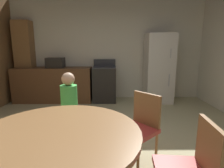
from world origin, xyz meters
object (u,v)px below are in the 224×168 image
at_px(oven_range, 104,84).
at_px(dining_table, 59,149).
at_px(person_child, 70,110).
at_px(refrigerator, 159,69).
at_px(microwave, 55,63).
at_px(chair_northeast, 140,125).
at_px(chair_east, 191,168).

bearing_deg(oven_range, dining_table, -94.28).
xyz_separation_m(dining_table, person_child, (-0.14, 1.00, -0.03)).
bearing_deg(refrigerator, microwave, 178.93).
bearing_deg(dining_table, chair_northeast, 41.90).
distance_m(refrigerator, dining_table, 3.72).
height_order(dining_table, chair_northeast, chair_northeast).
distance_m(dining_table, chair_east, 1.04).
xyz_separation_m(dining_table, chair_east, (1.03, -0.09, -0.11)).
relative_size(oven_range, microwave, 2.50).
xyz_separation_m(oven_range, chair_northeast, (0.52, -2.67, 0.03)).
xyz_separation_m(microwave, person_child, (0.88, -2.36, -0.45)).
relative_size(refrigerator, microwave, 4.00).
distance_m(oven_range, refrigerator, 1.48).
distance_m(microwave, chair_northeast, 3.26).
height_order(refrigerator, microwave, refrigerator).
bearing_deg(chair_northeast, person_child, -60.55).
bearing_deg(refrigerator, chair_northeast, -108.96).
distance_m(oven_range, chair_east, 3.54).
distance_m(chair_northeast, chair_east, 0.82).
bearing_deg(chair_northeast, chair_east, 66.53).
bearing_deg(person_child, chair_east, 39.15).
distance_m(microwave, dining_table, 3.54).
bearing_deg(dining_table, oven_range, 85.72).
relative_size(chair_northeast, person_child, 0.80).
bearing_deg(chair_east, refrigerator, -95.63).
xyz_separation_m(oven_range, person_child, (-0.39, -2.37, 0.11)).
bearing_deg(microwave, dining_table, -73.13).
distance_m(chair_northeast, person_child, 0.96).
xyz_separation_m(oven_range, microwave, (-1.27, -0.00, 0.56)).
bearing_deg(microwave, person_child, -69.57).
relative_size(oven_range, dining_table, 0.84).
bearing_deg(dining_table, chair_east, -5.03).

